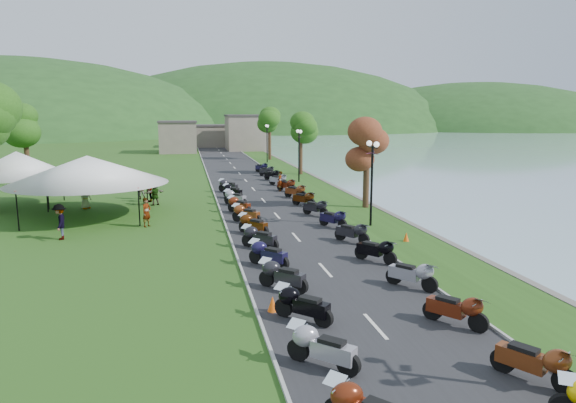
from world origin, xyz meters
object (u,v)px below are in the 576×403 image
pedestrian_b (141,199)px  vendor_tent_main (89,187)px  pedestrian_a (147,227)px  pedestrian_c (61,239)px

pedestrian_b → vendor_tent_main: bearing=51.9°
pedestrian_b → pedestrian_a: bearing=80.0°
vendor_tent_main → pedestrian_b: size_ratio=4.11×
vendor_tent_main → pedestrian_a: (3.79, -3.67, -2.00)m
pedestrian_a → pedestrian_c: bearing=156.3°
pedestrian_b → pedestrian_c: size_ratio=0.85×
vendor_tent_main → pedestrian_a: vendor_tent_main is taller
pedestrian_a → vendor_tent_main: bearing=83.9°
pedestrian_b → pedestrian_c: pedestrian_c is taller
vendor_tent_main → pedestrian_c: vendor_tent_main is taller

